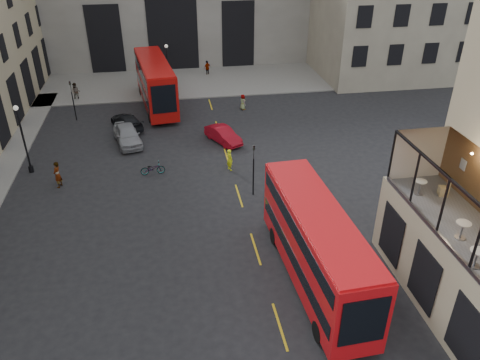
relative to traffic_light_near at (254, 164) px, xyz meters
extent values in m
plane|color=black|center=(1.00, -12.00, -2.42)|extent=(140.00, 140.00, 0.00)
cube|color=black|center=(5.98, -12.00, -0.42)|extent=(0.08, 9.20, 3.00)
cube|color=beige|center=(7.50, -7.00, 3.62)|extent=(3.00, 0.04, 2.90)
cube|color=slate|center=(6.00, -12.00, 2.28)|extent=(0.12, 10.00, 0.18)
cube|color=black|center=(6.00, -12.00, 5.03)|extent=(0.12, 10.00, 0.10)
cube|color=beige|center=(8.92, -8.80, 3.78)|extent=(0.04, 0.45, 0.55)
cylinder|color=#FFD899|center=(8.30, -10.00, 5.03)|extent=(0.12, 0.12, 0.05)
cube|color=tan|center=(7.50, -12.00, -0.17)|extent=(3.00, 11.00, 4.50)
cube|color=slate|center=(7.50, -12.00, 2.12)|extent=(3.00, 10.00, 0.10)
cube|color=black|center=(-4.00, 30.96, 2.58)|extent=(6.00, 0.12, 10.00)
cube|color=black|center=(-12.00, 30.96, 1.58)|extent=(4.00, 0.12, 8.00)
cube|color=black|center=(4.00, 30.96, 1.58)|extent=(4.00, 0.12, 8.00)
cube|color=slate|center=(-5.00, 26.00, -2.36)|extent=(40.00, 12.00, 0.12)
cylinder|color=black|center=(0.00, 0.00, -1.02)|extent=(0.10, 0.10, 2.80)
imported|color=black|center=(0.00, 0.00, 0.88)|extent=(0.16, 0.20, 1.00)
cylinder|color=black|center=(-14.00, 16.00, -1.02)|extent=(0.10, 0.10, 2.80)
imported|color=black|center=(-14.00, 16.00, 0.88)|extent=(0.16, 0.20, 1.00)
cylinder|color=black|center=(-16.00, 6.00, 0.08)|extent=(0.14, 0.14, 5.00)
cylinder|color=black|center=(-16.00, 6.00, -2.17)|extent=(0.36, 0.36, 0.50)
sphere|color=silver|center=(-16.00, 6.00, 2.73)|extent=(0.36, 0.36, 0.36)
cylinder|color=black|center=(-5.00, 22.00, 0.08)|extent=(0.14, 0.14, 5.00)
cylinder|color=black|center=(-5.00, 22.00, -2.17)|extent=(0.36, 0.36, 0.50)
sphere|color=silver|center=(-5.00, 22.00, 2.73)|extent=(0.36, 0.36, 0.36)
cube|color=red|center=(1.50, -9.12, -0.05)|extent=(3.04, 11.21, 3.94)
cube|color=black|center=(1.50, -9.12, -0.61)|extent=(3.05, 10.60, 0.81)
cube|color=black|center=(1.50, -9.12, 1.16)|extent=(3.05, 10.60, 0.81)
cube|color=red|center=(1.50, -9.12, 1.94)|extent=(2.93, 10.98, 0.12)
cylinder|color=black|center=(0.19, -5.62, -1.92)|extent=(0.33, 1.02, 1.01)
cylinder|color=black|center=(2.47, -5.52, -1.92)|extent=(0.33, 1.02, 1.01)
cylinder|color=black|center=(0.54, -13.05, -1.92)|extent=(0.33, 1.02, 1.01)
cylinder|color=black|center=(2.82, -12.94, -1.92)|extent=(0.33, 1.02, 1.01)
cube|color=#A90E0B|center=(-6.38, 18.53, 0.07)|extent=(4.09, 11.91, 4.14)
cube|color=black|center=(-6.38, 18.53, -0.51)|extent=(4.05, 11.29, 0.85)
cube|color=black|center=(-6.38, 18.53, 1.34)|extent=(4.05, 11.29, 0.85)
cube|color=#A90E0B|center=(-6.38, 18.53, 2.17)|extent=(3.95, 11.67, 0.13)
cylinder|color=black|center=(-8.04, 22.09, -1.89)|extent=(0.43, 1.09, 1.06)
cylinder|color=black|center=(-5.65, 22.39, -1.89)|extent=(0.43, 1.09, 1.06)
cylinder|color=black|center=(-7.06, 14.33, -1.89)|extent=(0.43, 1.09, 1.06)
cylinder|color=black|center=(-4.67, 14.63, -1.89)|extent=(0.43, 1.09, 1.06)
imported|color=gray|center=(-8.94, 9.94, -1.62)|extent=(2.90, 5.04, 1.62)
imported|color=#A10918|center=(-0.90, 8.89, -1.77)|extent=(3.04, 4.17, 1.31)
imported|color=black|center=(-9.14, 13.28, -1.78)|extent=(3.50, 4.82, 1.30)
imported|color=gray|center=(-6.88, 4.14, -1.95)|extent=(1.85, 0.75, 0.95)
imported|color=#ECFB1A|center=(-1.08, 3.87, -1.57)|extent=(0.64, 0.74, 1.72)
imported|color=gray|center=(-14.66, 21.56, -1.49)|extent=(1.01, 0.85, 1.87)
imported|color=gray|center=(-4.91, 16.05, -1.45)|extent=(1.39, 1.42, 1.96)
imported|color=gray|center=(-0.25, 28.00, -1.53)|extent=(1.11, 0.96, 1.78)
imported|color=gray|center=(2.04, 16.17, -1.65)|extent=(0.72, 0.88, 1.55)
imported|color=gray|center=(-13.51, 3.35, -1.44)|extent=(0.66, 0.83, 1.98)
cylinder|color=white|center=(6.38, -14.29, 2.96)|extent=(0.64, 0.64, 0.04)
cylinder|color=slate|center=(6.38, -14.29, 2.57)|extent=(0.09, 0.09, 0.75)
cylinder|color=slate|center=(6.38, -14.29, 2.19)|extent=(0.47, 0.47, 0.03)
cylinder|color=beige|center=(6.89, -12.45, 2.97)|extent=(0.65, 0.65, 0.04)
cylinder|color=slate|center=(6.89, -12.45, 2.58)|extent=(0.09, 0.09, 0.76)
cylinder|color=slate|center=(6.89, -12.45, 2.19)|extent=(0.48, 0.48, 0.03)
cylinder|color=beige|center=(6.92, -8.65, 2.92)|extent=(0.61, 0.61, 0.04)
cylinder|color=slate|center=(6.92, -8.65, 2.55)|extent=(0.08, 0.08, 0.71)
cylinder|color=slate|center=(6.92, -8.65, 2.19)|extent=(0.45, 0.45, 0.03)
cube|color=tan|center=(8.06, -8.96, 2.41)|extent=(0.53, 0.53, 0.47)
cube|color=tan|center=(8.26, -9.01, 2.86)|extent=(0.14, 0.44, 0.42)
camera|label=1|loc=(-5.48, -27.32, 14.71)|focal=35.00mm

